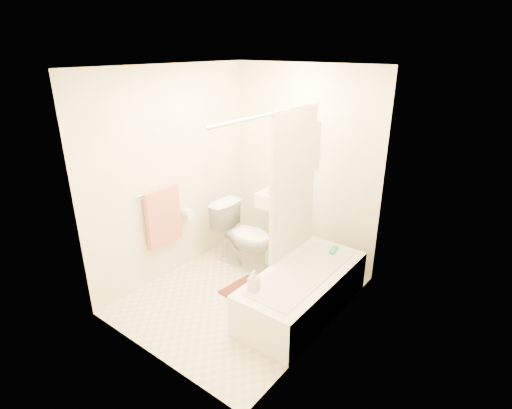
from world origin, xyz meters
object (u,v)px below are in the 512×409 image
Objects in this scene: toilet at (244,236)px; soap_bottle at (254,281)px; bathtub at (303,291)px; bath_mat at (253,294)px; sink at (280,223)px.

soap_bottle is (0.86, -0.90, 0.15)m from toilet.
bath_mat is at bearing -167.88° from bathtub.
sink is 1.54× the size of bath_mat.
bath_mat is (-0.56, -0.12, -0.21)m from bathtub.
toilet is at bearing 133.65° from soap_bottle.
sink is (0.26, 0.41, 0.10)m from toilet.
toilet is 1.24× the size of bath_mat.
toilet is at bearing 161.72° from bathtub.
toilet is 0.79m from bath_mat.
soap_bottle is at bearing -135.43° from toilet.
bath_mat is (0.52, -0.47, -0.38)m from toilet.
bathtub is 0.67m from soap_bottle.
toilet is 3.94× the size of soap_bottle.
bathtub reaches higher than bath_mat.
sink is at bearing 114.44° from soap_bottle.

